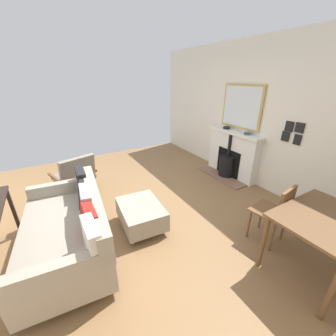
# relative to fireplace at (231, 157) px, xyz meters

# --- Properties ---
(ground_plane) EXTENTS (5.30, 6.08, 0.01)m
(ground_plane) POSITION_rel_fireplace_xyz_m (2.45, 0.20, -0.45)
(ground_plane) COLOR olive
(wall_left) EXTENTS (0.12, 6.08, 2.74)m
(wall_left) POSITION_rel_fireplace_xyz_m (-0.20, 0.20, 0.92)
(wall_left) COLOR silver
(wall_left) RESTS_ON ground
(fireplace) EXTENTS (0.55, 1.33, 1.01)m
(fireplace) POSITION_rel_fireplace_xyz_m (0.00, 0.00, 0.00)
(fireplace) COLOR brown
(fireplace) RESTS_ON ground
(mirror_over_mantel) EXTENTS (0.04, 0.97, 0.86)m
(mirror_over_mantel) POSITION_rel_fireplace_xyz_m (-0.11, -0.00, 1.05)
(mirror_over_mantel) COLOR tan
(mantel_bowl_near) EXTENTS (0.14, 0.14, 0.05)m
(mantel_bowl_near) POSITION_rel_fireplace_xyz_m (-0.02, -0.25, 0.59)
(mantel_bowl_near) COLOR black
(mantel_bowl_near) RESTS_ON fireplace
(mantel_bowl_far) EXTENTS (0.13, 0.13, 0.04)m
(mantel_bowl_far) POSITION_rel_fireplace_xyz_m (-0.02, 0.31, 0.59)
(mantel_bowl_far) COLOR #334C56
(mantel_bowl_far) RESTS_ON fireplace
(sofa) EXTENTS (1.08, 1.80, 0.85)m
(sofa) POSITION_rel_fireplace_xyz_m (3.37, 0.64, -0.08)
(sofa) COLOR #B2B2B7
(sofa) RESTS_ON ground
(ottoman) EXTENTS (0.63, 0.80, 0.37)m
(ottoman) POSITION_rel_fireplace_xyz_m (2.44, 0.62, -0.22)
(ottoman) COLOR #B2B2B7
(ottoman) RESTS_ON ground
(armchair_accent) EXTENTS (0.81, 0.75, 0.81)m
(armchair_accent) POSITION_rel_fireplace_xyz_m (3.10, -0.78, 0.00)
(armchair_accent) COLOR brown
(armchair_accent) RESTS_ON ground
(dining_table) EXTENTS (1.02, 0.78, 0.74)m
(dining_table) POSITION_rel_fireplace_xyz_m (1.08, 2.32, 0.19)
(dining_table) COLOR brown
(dining_table) RESTS_ON ground
(dining_chair_near_fireplace) EXTENTS (0.45, 0.45, 0.85)m
(dining_chair_near_fireplace) POSITION_rel_fireplace_xyz_m (1.06, 1.79, 0.06)
(dining_chair_near_fireplace) COLOR brown
(dining_chair_near_fireplace) RESTS_ON ground
(photo_gallery_row) EXTENTS (0.02, 0.33, 0.36)m
(photo_gallery_row) POSITION_rel_fireplace_xyz_m (-0.13, 1.12, 0.77)
(photo_gallery_row) COLOR black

